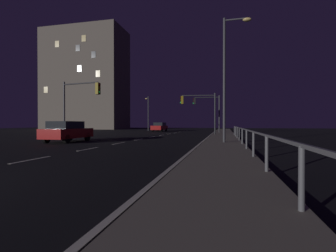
{
  "coord_description": "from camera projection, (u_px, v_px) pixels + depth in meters",
  "views": [
    {
      "loc": [
        7.24,
        -2.89,
        1.41
      ],
      "look_at": [
        0.03,
        28.17,
        1.07
      ],
      "focal_mm": 25.91,
      "sensor_mm": 36.0,
      "label": 1
    }
  ],
  "objects": [
    {
      "name": "ground_plane",
      "position": [
        141.0,
        139.0,
        21.51
      ],
      "size": [
        112.0,
        112.0,
        0.0
      ],
      "primitive_type": "plane",
      "color": "black",
      "rests_on": "ground"
    },
    {
      "name": "sidewalk_right",
      "position": [
        223.0,
        140.0,
        19.89
      ],
      "size": [
        2.63,
        77.0,
        0.14
      ],
      "primitive_type": "cube",
      "color": "gray",
      "rests_on": "ground"
    },
    {
      "name": "lane_markings_center",
      "position": [
        152.0,
        137.0,
        24.92
      ],
      "size": [
        0.14,
        50.0,
        0.01
      ],
      "color": "silver",
      "rests_on": "ground"
    },
    {
      "name": "lane_edge_line",
      "position": [
        208.0,
        137.0,
        25.11
      ],
      "size": [
        0.14,
        53.0,
        0.01
      ],
      "color": "silver",
      "rests_on": "ground"
    },
    {
      "name": "car",
      "position": [
        68.0,
        131.0,
        18.33
      ],
      "size": [
        1.98,
        4.46,
        1.57
      ],
      "color": "#B71414",
      "rests_on": "ground"
    },
    {
      "name": "car_oncoming",
      "position": [
        160.0,
        127.0,
        42.31
      ],
      "size": [
        1.97,
        4.46,
        1.57
      ],
      "color": "#B71414",
      "rests_on": "ground"
    },
    {
      "name": "traffic_light_near_right",
      "position": [
        208.0,
        106.0,
        34.39
      ],
      "size": [
        3.77,
        0.58,
        5.23
      ],
      "color": "#38383D",
      "rests_on": "sidewalk_right"
    },
    {
      "name": "traffic_light_far_right",
      "position": [
        80.0,
        98.0,
        20.62
      ],
      "size": [
        3.85,
        0.72,
        5.06
      ],
      "color": "#4C4C51",
      "rests_on": "ground"
    },
    {
      "name": "traffic_light_far_center",
      "position": [
        199.0,
        105.0,
        28.65
      ],
      "size": [
        4.16,
        0.75,
        4.84
      ],
      "color": "#2D3033",
      "rests_on": "sidewalk_right"
    },
    {
      "name": "street_lamp_median",
      "position": [
        228.0,
        69.0,
        16.25
      ],
      "size": [
        1.83,
        0.36,
        8.35
      ],
      "color": "#38383D",
      "rests_on": "sidewalk_right"
    },
    {
      "name": "street_lamp_across_street",
      "position": [
        148.0,
        110.0,
        46.47
      ],
      "size": [
        1.25,
        1.86,
        6.55
      ],
      "color": "#38383D",
      "rests_on": "ground"
    },
    {
      "name": "barrier_fence",
      "position": [
        244.0,
        133.0,
        13.57
      ],
      "size": [
        0.09,
        26.67,
        0.98
      ],
      "color": "#59595E",
      "rests_on": "sidewalk_right"
    },
    {
      "name": "building_distant",
      "position": [
        86.0,
        80.0,
        61.8
      ],
      "size": [
        20.24,
        9.83,
        25.0
      ],
      "color": "#6B6056",
      "rests_on": "ground"
    }
  ]
}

